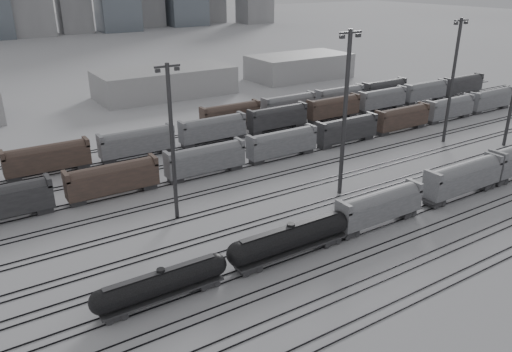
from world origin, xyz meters
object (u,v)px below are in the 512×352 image
hopper_car_b (463,177)px  light_mast_c (345,111)px  hopper_car_a (380,205)px  tank_car_b (291,238)px  tank_car_a (162,283)px

hopper_car_b → light_mast_c: (-15.89, 11.80, 10.58)m
hopper_car_a → hopper_car_b: hopper_car_b is taller
tank_car_b → light_mast_c: size_ratio=0.70×
tank_car_a → hopper_car_b: 52.55m
tank_car_a → tank_car_b: (17.75, 0.00, 0.34)m
hopper_car_a → light_mast_c: 16.34m
tank_car_b → hopper_car_b: hopper_car_b is taller
tank_car_a → hopper_car_a: 33.66m
tank_car_b → hopper_car_b: size_ratio=1.15×
hopper_car_b → tank_car_b: bearing=180.0°
hopper_car_b → light_mast_c: 22.44m
tank_car_b → hopper_car_b: 34.80m
tank_car_a → hopper_car_b: hopper_car_b is taller
tank_car_b → hopper_car_a: (15.90, -0.00, 0.59)m
tank_car_a → tank_car_b: 17.75m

